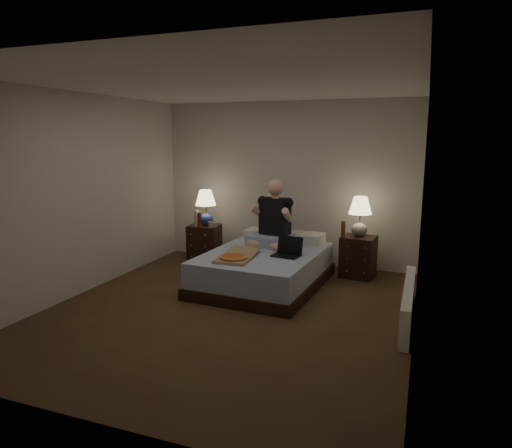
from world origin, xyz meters
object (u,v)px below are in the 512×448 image
at_px(lamp_left, 206,208).
at_px(laptop, 286,247).
at_px(bed, 264,269).
at_px(nightstand_right, 358,257).
at_px(water_bottle, 196,218).
at_px(beer_bottle_right, 343,230).
at_px(soda_can, 210,225).
at_px(nightstand_left, 205,244).
at_px(lamp_right, 360,217).
at_px(radiator, 408,303).
at_px(person, 273,213).
at_px(beer_bottle_left, 199,220).
at_px(pizza_box, 233,258).

xyz_separation_m(lamp_left, laptop, (1.59, -0.92, -0.29)).
relative_size(bed, lamp_left, 3.30).
distance_m(nightstand_right, water_bottle, 2.51).
bearing_deg(beer_bottle_right, soda_can, -178.79).
height_order(nightstand_left, nightstand_right, nightstand_left).
distance_m(lamp_right, laptop, 1.29).
relative_size(lamp_left, lamp_right, 1.00).
height_order(soda_can, radiator, soda_can).
xyz_separation_m(soda_can, person, (1.11, -0.29, 0.28)).
height_order(beer_bottle_right, laptop, beer_bottle_right).
distance_m(nightstand_left, beer_bottle_left, 0.45).
height_order(person, pizza_box, person).
relative_size(nightstand_left, radiator, 0.37).
bearing_deg(lamp_left, pizza_box, -52.55).
height_order(nightstand_left, beer_bottle_right, beer_bottle_right).
bearing_deg(bed, radiator, -13.87).
height_order(beer_bottle_right, radiator, beer_bottle_right).
xyz_separation_m(beer_bottle_left, pizza_box, (1.06, -1.18, -0.21)).
distance_m(lamp_left, beer_bottle_right, 2.18).
relative_size(laptop, radiator, 0.21).
bearing_deg(lamp_right, bed, -141.78).
bearing_deg(lamp_left, person, -19.49).
bearing_deg(soda_can, lamp_right, 5.73).
distance_m(nightstand_left, water_bottle, 0.45).
bearing_deg(nightstand_right, water_bottle, -169.11).
xyz_separation_m(lamp_left, water_bottle, (-0.11, -0.12, -0.16)).
distance_m(lamp_right, beer_bottle_left, 2.40).
relative_size(lamp_right, beer_bottle_left, 2.43).
xyz_separation_m(lamp_left, person, (1.26, -0.45, 0.05)).
bearing_deg(person, pizza_box, -93.62).
distance_m(lamp_left, water_bottle, 0.23).
distance_m(lamp_right, beer_bottle_right, 0.31).
distance_m(soda_can, person, 1.18).
relative_size(lamp_left, water_bottle, 2.24).
bearing_deg(laptop, radiator, -9.40).
xyz_separation_m(soda_can, beer_bottle_right, (2.02, 0.04, 0.05)).
xyz_separation_m(nightstand_right, person, (-1.11, -0.48, 0.63)).
xyz_separation_m(lamp_left, beer_bottle_left, (-0.02, -0.18, -0.17)).
bearing_deg(water_bottle, laptop, -25.09).
relative_size(laptop, pizza_box, 0.45).
relative_size(bed, lamp_right, 3.30).
height_order(lamp_right, beer_bottle_left, lamp_right).
xyz_separation_m(person, pizza_box, (-0.22, -0.92, -0.42)).
xyz_separation_m(lamp_left, radiator, (3.10, -1.40, -0.68)).
xyz_separation_m(bed, laptop, (0.34, -0.11, 0.35)).
bearing_deg(nightstand_right, radiator, -55.76).
bearing_deg(beer_bottle_right, nightstand_right, 36.48).
bearing_deg(beer_bottle_left, laptop, -24.57).
bearing_deg(pizza_box, beer_bottle_left, 128.50).
distance_m(beer_bottle_left, person, 1.32).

